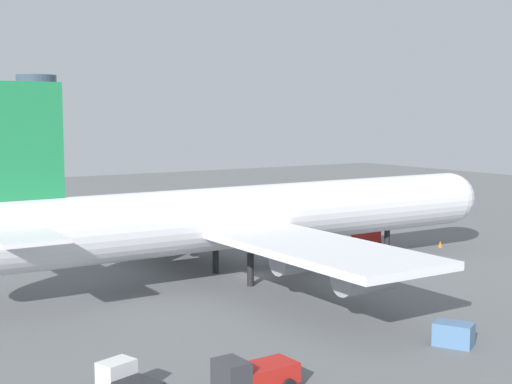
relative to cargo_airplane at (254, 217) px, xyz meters
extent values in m
plane|color=slate|center=(0.20, 0.00, -6.50)|extent=(262.26, 262.26, 0.00)
cylinder|color=silver|center=(0.20, 0.00, 0.11)|extent=(59.60, 6.52, 6.52)
sphere|color=silver|center=(30.00, 0.00, 0.11)|extent=(6.39, 6.39, 6.39)
cube|color=#1E7F47|center=(-24.83, 0.00, 8.59)|extent=(8.34, 0.50, 10.43)
cube|color=silver|center=(-26.02, -5.19, 1.09)|extent=(5.36, 9.78, 0.36)
cube|color=silver|center=(-2.78, -14.40, -0.87)|extent=(10.13, 24.89, 0.70)
cube|color=silver|center=(-2.78, 14.40, -0.87)|extent=(10.13, 24.89, 0.70)
cylinder|color=gray|center=(-1.78, -10.67, -2.59)|extent=(5.22, 2.74, 2.74)
cylinder|color=gray|center=(-1.78, -19.88, -2.59)|extent=(5.22, 2.74, 2.74)
cylinder|color=gray|center=(-1.78, 10.67, -2.59)|extent=(5.22, 2.74, 2.74)
cylinder|color=gray|center=(-1.78, 19.88, -2.59)|extent=(5.22, 2.74, 2.74)
cylinder|color=black|center=(19.27, 0.00, -4.83)|extent=(0.70, 0.70, 3.35)
cylinder|color=black|center=(-2.78, -3.59, -4.83)|extent=(0.70, 0.70, 3.35)
cylinder|color=black|center=(-2.78, 3.59, -4.83)|extent=(0.70, 0.70, 3.35)
cube|color=silver|center=(-25.55, -24.21, -5.04)|extent=(2.48, 2.07, 2.07)
cube|color=#333338|center=(17.90, 19.43, -5.06)|extent=(2.28, 2.22, 1.94)
cube|color=#B21E19|center=(19.10, 21.71, -5.38)|extent=(3.20, 3.96, 1.29)
cylinder|color=black|center=(17.13, 20.03, -6.03)|extent=(0.69, 0.97, 0.94)
cylinder|color=black|center=(18.83, 19.14, -6.03)|extent=(0.69, 0.97, 0.94)
cylinder|color=black|center=(18.63, 22.86, -6.03)|extent=(0.69, 0.97, 0.94)
cylinder|color=black|center=(20.32, 21.97, -6.03)|extent=(0.69, 0.97, 0.94)
cube|color=#333338|center=(-19.60, -27.93, -5.03)|extent=(1.73, 2.34, 2.02)
cube|color=#B21E19|center=(-16.91, -27.81, -5.41)|extent=(3.85, 2.44, 1.27)
cylinder|color=black|center=(-16.12, -26.55, -6.04)|extent=(0.93, 0.32, 0.92)
cube|color=#B21E19|center=(22.96, 6.87, -5.08)|extent=(2.34, 1.34, 1.93)
cube|color=#B21E19|center=(23.14, 8.71, -5.45)|extent=(2.48, 2.78, 1.19)
cylinder|color=black|center=(21.77, 7.13, -6.04)|extent=(0.37, 0.94, 0.92)
cylinder|color=black|center=(24.18, 6.89, -6.04)|extent=(0.37, 0.94, 0.92)
cylinder|color=black|center=(21.99, 9.41, -6.04)|extent=(0.37, 0.94, 0.92)
cylinder|color=black|center=(24.40, 9.17, -6.04)|extent=(0.37, 0.94, 0.92)
cube|color=#333338|center=(26.13, 14.84, -5.08)|extent=(2.68, 2.75, 2.03)
cube|color=#2D5193|center=(28.30, 16.19, -5.58)|extent=(3.85, 3.48, 1.02)
cylinder|color=black|center=(25.57, 15.82, -6.09)|extent=(0.84, 0.67, 0.82)
cylinder|color=black|center=(26.76, 13.90, -6.09)|extent=(0.84, 0.67, 0.82)
cylinder|color=black|center=(28.26, 17.49, -6.09)|extent=(0.84, 0.67, 0.82)
cylinder|color=black|center=(29.45, 15.57, -6.09)|extent=(0.84, 0.67, 0.82)
cube|color=#4C729E|center=(-0.09, -28.08, -5.62)|extent=(3.00, 3.40, 1.76)
cone|color=orange|center=(29.71, 1.04, -6.08)|extent=(0.59, 0.59, 0.84)
cylinder|color=silver|center=(15.68, 133.41, 5.57)|extent=(5.60, 5.60, 24.14)
cylinder|color=#334756|center=(15.68, 133.41, 19.47)|extent=(10.64, 10.64, 3.68)
camera|label=1|loc=(-41.61, -64.85, 11.00)|focal=50.95mm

